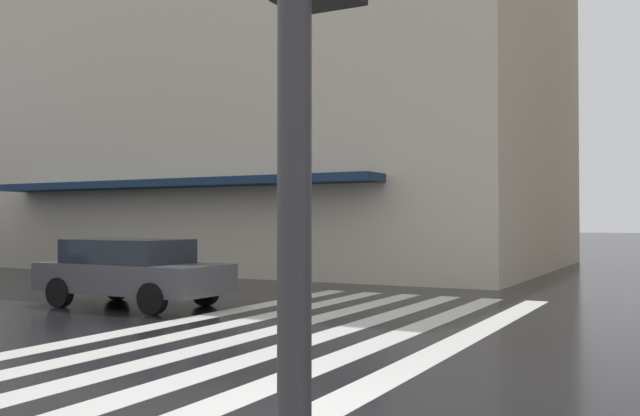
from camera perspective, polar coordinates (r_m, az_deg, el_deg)
ground_plane at (r=6.84m, az=-2.13°, el=-16.25°), size 220.00×220.00×0.00m
zebra_crossing at (r=11.36m, az=-2.00°, el=-10.13°), size 13.00×5.50×0.01m
haussmann_block_mid at (r=30.54m, az=-2.32°, el=13.57°), size 15.79×20.93×19.43m
traffic_signal_post at (r=2.64m, az=-0.69°, el=15.19°), size 0.44×0.30×3.30m
car_dark_grey at (r=15.36m, az=-15.00°, el=-4.90°), size 1.85×4.10×1.41m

